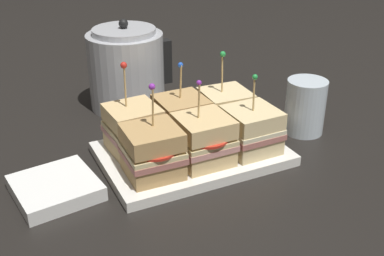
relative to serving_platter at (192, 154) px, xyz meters
The scene contains 11 objects.
ground_plane 0.01m from the serving_platter, ahead, with size 6.00×6.00×0.00m, color black.
serving_platter is the anchor object (origin of this frame).
sandwich_front_left 0.11m from the serving_platter, 153.90° to the right, with size 0.09×0.09×0.16m.
sandwich_front_center 0.07m from the serving_platter, 91.37° to the right, with size 0.09×0.09×0.15m.
sandwich_front_right 0.11m from the serving_platter, 26.00° to the right, with size 0.09×0.09×0.14m.
sandwich_back_left 0.11m from the serving_platter, 153.51° to the left, with size 0.09×0.09×0.16m.
sandwich_back_center 0.07m from the serving_platter, 89.22° to the left, with size 0.09×0.09×0.15m.
sandwich_back_right 0.12m from the serving_platter, 26.55° to the left, with size 0.09×0.09×0.16m.
kettle_steel 0.29m from the serving_platter, 95.10° to the left, with size 0.19×0.16×0.20m.
drinking_glass 0.25m from the serving_platter, ahead, with size 0.08×0.08×0.11m.
napkin_stack 0.25m from the serving_platter, behind, with size 0.14×0.14×0.02m.
Camera 1 is at (-0.33, -0.68, 0.44)m, focal length 45.00 mm.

